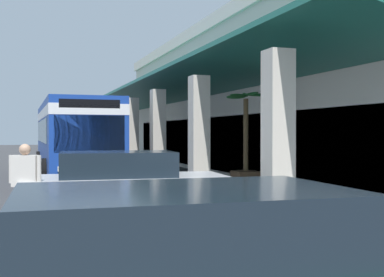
# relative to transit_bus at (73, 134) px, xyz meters

# --- Properties ---
(ground) EXTENTS (120.00, 120.00, 0.00)m
(ground) POSITION_rel_transit_bus_xyz_m (1.10, 8.06, -1.85)
(ground) COLOR #38383A
(curb_strip) EXTENTS (36.80, 0.50, 0.12)m
(curb_strip) POSITION_rel_transit_bus_xyz_m (-0.64, 3.46, -1.79)
(curb_strip) COLOR #9E998E
(curb_strip) RESTS_ON ground
(plaza_building) EXTENTS (30.97, 17.34, 7.26)m
(plaza_building) POSITION_rel_transit_bus_xyz_m (-0.64, 13.08, 1.78)
(plaza_building) COLOR beige
(plaza_building) RESTS_ON ground
(transit_bus) EXTENTS (11.23, 2.91, 3.34)m
(transit_bus) POSITION_rel_transit_bus_xyz_m (0.00, 0.00, 0.00)
(transit_bus) COLOR #193D9E
(transit_bus) RESTS_ON ground
(parked_sedan_silver) EXTENTS (2.69, 4.54, 1.47)m
(parked_sedan_silver) POSITION_rel_transit_bus_xyz_m (10.73, 0.17, -1.10)
(parked_sedan_silver) COLOR #B2B5BA
(parked_sedan_silver) RESTS_ON ground
(pedestrian) EXTENTS (0.46, 0.61, 1.67)m
(pedestrian) POSITION_rel_transit_bus_xyz_m (11.28, -1.90, -0.92)
(pedestrian) COLOR #38383D
(pedestrian) RESTS_ON ground
(potted_palm) EXTENTS (1.50, 1.75, 3.23)m
(potted_palm) POSITION_rel_transit_bus_xyz_m (6.92, 4.90, -1.00)
(potted_palm) COLOR brown
(potted_palm) RESTS_ON ground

